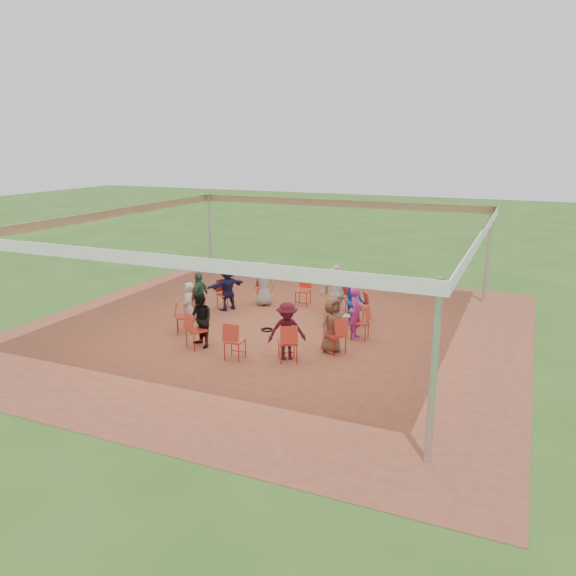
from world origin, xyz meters
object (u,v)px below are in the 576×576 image
at_px(person_seated_6, 188,308).
at_px(person_seated_0, 356,313).
at_px(person_seated_3, 264,284).
at_px(person_seated_7, 200,320).
at_px(chair_5, 225,294).
at_px(cable_coil, 267,330).
at_px(person_seated_4, 227,288).
at_px(person_seated_9, 332,324).
at_px(laptop, 349,314).
at_px(person_seated_1, 355,300).
at_px(chair_3, 303,291).
at_px(standing_person, 337,293).
at_px(chair_7, 184,317).
at_px(chair_9, 235,341).
at_px(chair_2, 337,297).
at_px(chair_1, 359,308).
at_px(chair_8, 197,331).
at_px(chair_4, 263,290).
at_px(chair_10, 288,343).
at_px(person_seated_2, 335,290).
at_px(person_seated_5, 200,296).
at_px(chair_0, 360,322).
at_px(person_seated_8, 287,331).
at_px(chair_11, 335,335).

bearing_deg(person_seated_6, person_seated_0, 75.00).
height_order(person_seated_3, person_seated_7, same).
distance_m(chair_5, cable_coil, 2.47).
bearing_deg(person_seated_4, chair_5, -90.00).
relative_size(person_seated_9, laptop, 4.53).
distance_m(chair_5, person_seated_1, 4.03).
xyz_separation_m(chair_3, standing_person, (1.47, -1.07, 0.37)).
relative_size(chair_7, chair_9, 1.00).
bearing_deg(person_seated_3, chair_7, 43.52).
distance_m(chair_2, person_seated_3, 2.34).
height_order(chair_1, person_seated_0, person_seated_0).
height_order(chair_3, chair_8, same).
height_order(chair_4, chair_10, same).
bearing_deg(cable_coil, chair_5, 146.54).
distance_m(chair_7, cable_coil, 2.22).
height_order(chair_5, chair_10, same).
xyz_separation_m(chair_10, person_seated_7, (-2.32, -0.01, 0.24)).
distance_m(chair_3, standing_person, 1.85).
distance_m(chair_3, person_seated_6, 4.03).
relative_size(person_seated_2, person_seated_5, 1.00).
bearing_deg(person_seated_9, chair_8, 136.48).
relative_size(chair_0, chair_5, 1.00).
bearing_deg(person_seated_2, person_seated_4, 45.00).
distance_m(person_seated_8, cable_coil, 2.21).
distance_m(chair_11, person_seated_2, 3.29).
bearing_deg(chair_8, chair_3, 105.00).
xyz_separation_m(chair_9, person_seated_8, (1.11, 0.48, 0.24)).
bearing_deg(chair_3, person_seated_4, 32.56).
bearing_deg(chair_11, chair_2, 45.00).
bearing_deg(person_seated_9, cable_coil, 96.70).
distance_m(person_seated_6, cable_coil, 2.17).
bearing_deg(person_seated_7, person_seated_0, 60.00).
distance_m(chair_0, person_seated_3, 4.03).
bearing_deg(person_seated_4, chair_1, 120.86).
distance_m(chair_2, laptop, 2.26).
bearing_deg(chair_9, person_seated_6, 147.44).
bearing_deg(person_seated_0, laptop, 90.00).
relative_size(chair_7, cable_coil, 2.17).
distance_m(chair_1, person_seated_6, 4.65).
bearing_deg(person_seated_5, person_seated_8, 60.00).
bearing_deg(person_seated_8, chair_10, -90.00).
bearing_deg(chair_7, chair_11, 60.00).
height_order(chair_2, laptop, chair_2).
distance_m(person_seated_7, person_seated_8, 2.26).
xyz_separation_m(chair_1, person_seated_9, (0.01, -2.32, 0.24)).
bearing_deg(standing_person, chair_8, 22.77).
xyz_separation_m(chair_3, person_seated_9, (2.12, -3.42, 0.24)).
bearing_deg(person_seated_2, chair_4, 27.44).
relative_size(chair_10, person_seated_7, 0.66).
bearing_deg(chair_2, chair_3, 15.00).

